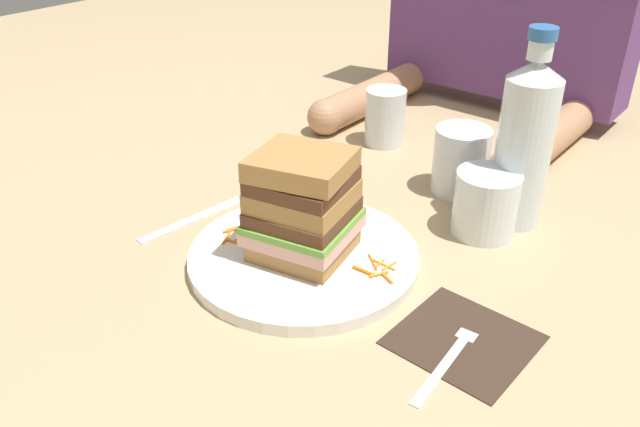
{
  "coord_description": "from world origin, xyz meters",
  "views": [
    {
      "loc": [
        0.43,
        -0.51,
        0.45
      ],
      "look_at": [
        0.0,
        0.01,
        0.06
      ],
      "focal_mm": 36.44,
      "sensor_mm": 36.0,
      "label": 1
    }
  ],
  "objects_px": {
    "main_plate": "(304,257)",
    "juice_glass": "(485,208)",
    "fork": "(455,349)",
    "empty_tumbler_1": "(461,161)",
    "sandwich": "(304,206)",
    "napkin_dark": "(464,339)",
    "knife": "(200,216)",
    "water_bottle": "(525,142)",
    "empty_tumbler_0": "(385,117)"
  },
  "relations": [
    {
      "from": "water_bottle",
      "to": "empty_tumbler_1",
      "type": "xyz_separation_m",
      "value": [
        -0.1,
        0.03,
        -0.07
      ]
    },
    {
      "from": "napkin_dark",
      "to": "empty_tumbler_1",
      "type": "distance_m",
      "value": 0.34
    },
    {
      "from": "sandwich",
      "to": "juice_glass",
      "type": "relative_size",
      "value": 1.58
    },
    {
      "from": "main_plate",
      "to": "knife",
      "type": "distance_m",
      "value": 0.18
    },
    {
      "from": "fork",
      "to": "main_plate",
      "type": "bearing_deg",
      "value": 173.08
    },
    {
      "from": "napkin_dark",
      "to": "knife",
      "type": "xyz_separation_m",
      "value": [
        -0.4,
        -0.0,
        0.0
      ]
    },
    {
      "from": "sandwich",
      "to": "juice_glass",
      "type": "height_order",
      "value": "sandwich"
    },
    {
      "from": "knife",
      "to": "empty_tumbler_0",
      "type": "height_order",
      "value": "empty_tumbler_0"
    },
    {
      "from": "sandwich",
      "to": "water_bottle",
      "type": "xyz_separation_m",
      "value": [
        0.15,
        0.26,
        0.04
      ]
    },
    {
      "from": "sandwich",
      "to": "fork",
      "type": "relative_size",
      "value": 0.81
    },
    {
      "from": "fork",
      "to": "empty_tumbler_1",
      "type": "bearing_deg",
      "value": 118.32
    },
    {
      "from": "sandwich",
      "to": "napkin_dark",
      "type": "distance_m",
      "value": 0.23
    },
    {
      "from": "water_bottle",
      "to": "empty_tumbler_0",
      "type": "height_order",
      "value": "water_bottle"
    },
    {
      "from": "fork",
      "to": "juice_glass",
      "type": "height_order",
      "value": "juice_glass"
    },
    {
      "from": "water_bottle",
      "to": "fork",
      "type": "bearing_deg",
      "value": -76.17
    },
    {
      "from": "fork",
      "to": "juice_glass",
      "type": "bearing_deg",
      "value": 110.66
    },
    {
      "from": "main_plate",
      "to": "napkin_dark",
      "type": "distance_m",
      "value": 0.22
    },
    {
      "from": "knife",
      "to": "juice_glass",
      "type": "xyz_separation_m",
      "value": [
        0.32,
        0.21,
        0.03
      ]
    },
    {
      "from": "main_plate",
      "to": "sandwich",
      "type": "height_order",
      "value": "sandwich"
    },
    {
      "from": "juice_glass",
      "to": "water_bottle",
      "type": "xyz_separation_m",
      "value": [
        0.02,
        0.05,
        0.08
      ]
    },
    {
      "from": "sandwich",
      "to": "empty_tumbler_0",
      "type": "height_order",
      "value": "sandwich"
    },
    {
      "from": "fork",
      "to": "juice_glass",
      "type": "relative_size",
      "value": 1.96
    },
    {
      "from": "napkin_dark",
      "to": "sandwich",
      "type": "bearing_deg",
      "value": 178.84
    },
    {
      "from": "main_plate",
      "to": "empty_tumbler_1",
      "type": "xyz_separation_m",
      "value": [
        0.05,
        0.28,
        0.04
      ]
    },
    {
      "from": "water_bottle",
      "to": "empty_tumbler_1",
      "type": "distance_m",
      "value": 0.12
    },
    {
      "from": "napkin_dark",
      "to": "empty_tumbler_0",
      "type": "xyz_separation_m",
      "value": [
        -0.35,
        0.36,
        0.05
      ]
    },
    {
      "from": "empty_tumbler_1",
      "to": "napkin_dark",
      "type": "bearing_deg",
      "value": -60.12
    },
    {
      "from": "water_bottle",
      "to": "empty_tumbler_0",
      "type": "relative_size",
      "value": 2.76
    },
    {
      "from": "napkin_dark",
      "to": "fork",
      "type": "distance_m",
      "value": 0.02
    },
    {
      "from": "napkin_dark",
      "to": "empty_tumbler_0",
      "type": "relative_size",
      "value": 1.4
    },
    {
      "from": "napkin_dark",
      "to": "main_plate",
      "type": "bearing_deg",
      "value": 178.82
    },
    {
      "from": "sandwich",
      "to": "empty_tumbler_0",
      "type": "relative_size",
      "value": 1.43
    },
    {
      "from": "main_plate",
      "to": "knife",
      "type": "bearing_deg",
      "value": -178.13
    },
    {
      "from": "empty_tumbler_0",
      "to": "empty_tumbler_1",
      "type": "relative_size",
      "value": 0.97
    },
    {
      "from": "knife",
      "to": "juice_glass",
      "type": "bearing_deg",
      "value": 33.23
    },
    {
      "from": "water_bottle",
      "to": "main_plate",
      "type": "bearing_deg",
      "value": -120.54
    },
    {
      "from": "empty_tumbler_0",
      "to": "main_plate",
      "type": "bearing_deg",
      "value": -70.4
    },
    {
      "from": "napkin_dark",
      "to": "fork",
      "type": "bearing_deg",
      "value": -85.56
    },
    {
      "from": "napkin_dark",
      "to": "empty_tumbler_0",
      "type": "bearing_deg",
      "value": 133.67
    },
    {
      "from": "main_plate",
      "to": "juice_glass",
      "type": "xyz_separation_m",
      "value": [
        0.13,
        0.2,
        0.03
      ]
    },
    {
      "from": "knife",
      "to": "water_bottle",
      "type": "xyz_separation_m",
      "value": [
        0.33,
        0.26,
        0.11
      ]
    },
    {
      "from": "main_plate",
      "to": "juice_glass",
      "type": "relative_size",
      "value": 3.27
    },
    {
      "from": "sandwich",
      "to": "knife",
      "type": "relative_size",
      "value": 0.67
    },
    {
      "from": "empty_tumbler_1",
      "to": "water_bottle",
      "type": "bearing_deg",
      "value": -16.06
    },
    {
      "from": "water_bottle",
      "to": "empty_tumbler_1",
      "type": "relative_size",
      "value": 2.68
    },
    {
      "from": "knife",
      "to": "juice_glass",
      "type": "distance_m",
      "value": 0.38
    },
    {
      "from": "napkin_dark",
      "to": "water_bottle",
      "type": "xyz_separation_m",
      "value": [
        -0.07,
        0.26,
        0.11
      ]
    },
    {
      "from": "napkin_dark",
      "to": "water_bottle",
      "type": "bearing_deg",
      "value": 104.6
    },
    {
      "from": "empty_tumbler_0",
      "to": "sandwich",
      "type": "bearing_deg",
      "value": -70.33
    },
    {
      "from": "knife",
      "to": "napkin_dark",
      "type": "bearing_deg",
      "value": 0.21
    }
  ]
}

